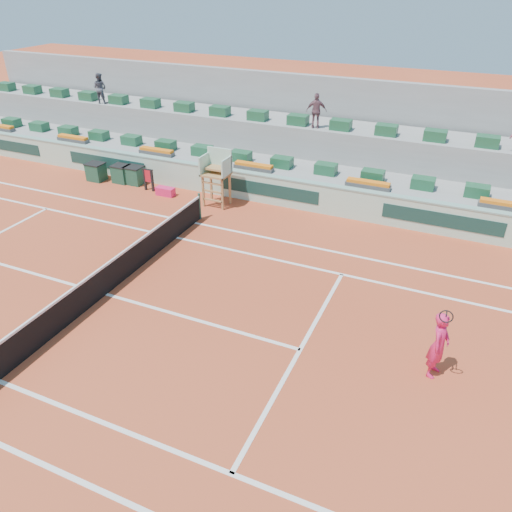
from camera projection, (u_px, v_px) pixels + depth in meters
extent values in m
plane|color=#AA3E21|center=(106.00, 294.00, 15.52)|extent=(90.00, 90.00, 0.00)
cube|color=#989795|center=(249.00, 167.00, 23.67)|extent=(36.00, 4.00, 1.20)
cube|color=#989795|center=(263.00, 143.00, 24.59)|extent=(36.00, 2.40, 2.60)
cube|color=#989795|center=(275.00, 117.00, 25.40)|extent=(36.00, 0.40, 4.40)
cube|color=#E81E5C|center=(165.00, 191.00, 22.17)|extent=(0.84, 0.37, 0.37)
imported|color=#4B4C57|center=(100.00, 88.00, 25.98)|extent=(0.82, 0.68, 1.53)
imported|color=#774F59|center=(316.00, 111.00, 21.89)|extent=(0.96, 0.60, 1.52)
cube|color=white|center=(195.00, 223.00, 19.85)|extent=(23.77, 0.12, 0.01)
cube|color=white|center=(176.00, 238.00, 18.77)|extent=(23.77, 0.12, 0.01)
cube|color=white|center=(300.00, 350.00, 13.26)|extent=(0.12, 8.23, 0.01)
cube|color=white|center=(106.00, 294.00, 15.51)|extent=(12.80, 0.12, 0.01)
cube|color=black|center=(104.00, 282.00, 15.29)|extent=(0.03, 11.87, 0.92)
cube|color=white|center=(101.00, 268.00, 15.04)|extent=(0.06, 11.87, 0.07)
cylinder|color=#204C3A|center=(200.00, 206.00, 19.93)|extent=(0.10, 0.10, 1.10)
cube|color=#A9D4BA|center=(228.00, 183.00, 21.93)|extent=(36.00, 0.30, 1.20)
cube|color=#7AA395|center=(228.00, 169.00, 21.62)|extent=(36.00, 0.34, 0.06)
cube|color=#143731|center=(7.00, 146.00, 26.35)|extent=(4.40, 0.02, 0.56)
cube|color=#143731|center=(107.00, 163.00, 24.07)|extent=(4.40, 0.02, 0.56)
cube|color=#143731|center=(269.00, 190.00, 21.08)|extent=(4.40, 0.02, 0.56)
cube|color=#143731|center=(442.00, 220.00, 18.62)|extent=(4.40, 0.02, 0.56)
cube|color=#9D6E3B|center=(203.00, 191.00, 20.91)|extent=(0.08, 0.08, 1.35)
cube|color=#9D6E3B|center=(222.00, 195.00, 20.59)|extent=(0.08, 0.08, 1.35)
cube|color=#9D6E3B|center=(211.00, 186.00, 21.46)|extent=(0.08, 0.08, 1.35)
cube|color=#9D6E3B|center=(230.00, 189.00, 21.14)|extent=(0.08, 0.08, 1.35)
cube|color=#9D6E3B|center=(216.00, 174.00, 20.67)|extent=(1.10, 0.90, 0.08)
cube|color=#A9D4BA|center=(220.00, 160.00, 20.71)|extent=(1.10, 0.08, 1.00)
cube|color=#A9D4BA|center=(205.00, 164.00, 20.67)|extent=(0.06, 0.90, 0.80)
cube|color=#A9D4BA|center=(227.00, 168.00, 20.30)|extent=(0.06, 0.90, 0.80)
cube|color=#9D6E3B|center=(217.00, 168.00, 20.63)|extent=(0.80, 0.60, 0.08)
cube|color=#9D6E3B|center=(213.00, 200.00, 20.91)|extent=(0.90, 0.08, 0.06)
cube|color=#9D6E3B|center=(213.00, 191.00, 20.71)|extent=(0.90, 0.08, 0.06)
cube|color=#9D6E3B|center=(212.00, 184.00, 20.54)|extent=(0.90, 0.08, 0.06)
cube|color=#1B5231|center=(12.00, 122.00, 27.47)|extent=(0.90, 0.60, 0.44)
cube|color=#1B5231|center=(39.00, 126.00, 26.77)|extent=(0.90, 0.60, 0.44)
cube|color=#1B5231|center=(68.00, 131.00, 26.07)|extent=(0.90, 0.60, 0.44)
cube|color=#1B5231|center=(99.00, 135.00, 25.36)|extent=(0.90, 0.60, 0.44)
cube|color=#1B5231|center=(131.00, 140.00, 24.66)|extent=(0.90, 0.60, 0.44)
cube|color=#1B5231|center=(166.00, 145.00, 23.96)|extent=(0.90, 0.60, 0.44)
cube|color=#1B5231|center=(202.00, 150.00, 23.25)|extent=(0.90, 0.60, 0.44)
cube|color=#1B5231|center=(241.00, 156.00, 22.55)|extent=(0.90, 0.60, 0.44)
cube|color=#1B5231|center=(282.00, 162.00, 21.85)|extent=(0.90, 0.60, 0.44)
cube|color=#1B5231|center=(326.00, 169.00, 21.14)|extent=(0.90, 0.60, 0.44)
cube|color=#1B5231|center=(373.00, 176.00, 20.44)|extent=(0.90, 0.60, 0.44)
cube|color=#1B5231|center=(423.00, 183.00, 19.74)|extent=(0.90, 0.60, 0.44)
cube|color=#1B5231|center=(477.00, 191.00, 19.03)|extent=(0.90, 0.60, 0.44)
cube|color=#1B5231|center=(6.00, 86.00, 28.98)|extent=(0.90, 0.60, 0.44)
cube|color=#1B5231|center=(32.00, 89.00, 28.27)|extent=(0.90, 0.60, 0.44)
cube|color=#1B5231|center=(60.00, 93.00, 27.57)|extent=(0.90, 0.60, 0.44)
cube|color=#1B5231|center=(88.00, 96.00, 26.87)|extent=(0.90, 0.60, 0.44)
cube|color=#1B5231|center=(119.00, 99.00, 26.16)|extent=(0.90, 0.60, 0.44)
cube|color=#1B5231|center=(150.00, 103.00, 25.46)|extent=(0.90, 0.60, 0.44)
cube|color=#1B5231|center=(184.00, 107.00, 24.76)|extent=(0.90, 0.60, 0.44)
cube|color=#1B5231|center=(220.00, 111.00, 24.05)|extent=(0.90, 0.60, 0.44)
cube|color=#1B5231|center=(258.00, 115.00, 23.35)|extent=(0.90, 0.60, 0.44)
cube|color=#1B5231|center=(298.00, 120.00, 22.65)|extent=(0.90, 0.60, 0.44)
cube|color=#1B5231|center=(341.00, 125.00, 21.94)|extent=(0.90, 0.60, 0.44)
cube|color=#1B5231|center=(386.00, 130.00, 21.24)|extent=(0.90, 0.60, 0.44)
cube|color=#1B5231|center=(435.00, 135.00, 20.54)|extent=(0.90, 0.60, 0.44)
cube|color=#1B5231|center=(487.00, 141.00, 19.83)|extent=(0.90, 0.60, 0.44)
cube|color=#474747|center=(1.00, 129.00, 26.91)|extent=(1.80, 0.36, 0.16)
cube|color=orange|center=(0.00, 126.00, 26.84)|extent=(1.70, 0.32, 0.12)
cube|color=#474747|center=(73.00, 140.00, 25.15)|extent=(1.80, 0.36, 0.16)
cube|color=orange|center=(73.00, 137.00, 25.08)|extent=(1.70, 0.32, 0.12)
cube|color=#474747|center=(157.00, 153.00, 23.39)|extent=(1.80, 0.36, 0.16)
cube|color=orange|center=(156.00, 150.00, 23.32)|extent=(1.70, 0.32, 0.12)
cube|color=#474747|center=(254.00, 168.00, 21.64)|extent=(1.80, 0.36, 0.16)
cube|color=orange|center=(254.00, 165.00, 21.57)|extent=(1.70, 0.32, 0.12)
cube|color=#474747|center=(368.00, 186.00, 19.88)|extent=(1.80, 0.36, 0.16)
cube|color=orange|center=(368.00, 182.00, 19.81)|extent=(1.70, 0.32, 0.12)
cube|color=#474747|center=(504.00, 207.00, 18.12)|extent=(1.80, 0.36, 0.16)
cube|color=orange|center=(505.00, 203.00, 18.05)|extent=(1.70, 0.32, 0.12)
cube|color=#174531|center=(135.00, 175.00, 23.28)|extent=(0.80, 0.68, 0.80)
cube|color=black|center=(133.00, 167.00, 23.07)|extent=(0.84, 0.73, 0.04)
cube|color=#174531|center=(121.00, 174.00, 23.43)|extent=(0.74, 0.63, 0.80)
cube|color=black|center=(120.00, 166.00, 23.22)|extent=(0.78, 0.67, 0.04)
cube|color=#174531|center=(96.00, 172.00, 23.66)|extent=(0.77, 0.66, 0.80)
cube|color=black|center=(95.00, 164.00, 23.45)|extent=(0.81, 0.70, 0.04)
cube|color=black|center=(145.00, 179.00, 22.57)|extent=(0.09, 0.09, 1.00)
cube|color=black|center=(152.00, 181.00, 22.43)|extent=(0.09, 0.09, 1.00)
cube|color=black|center=(147.00, 170.00, 22.25)|extent=(0.55, 0.07, 0.06)
cube|color=red|center=(148.00, 176.00, 22.38)|extent=(0.40, 0.04, 0.56)
imported|color=#E81E5C|center=(439.00, 345.00, 12.06)|extent=(0.57, 0.74, 1.81)
cylinder|color=black|center=(447.00, 314.00, 11.25)|extent=(0.03, 0.35, 0.09)
torus|color=black|center=(446.00, 316.00, 11.04)|extent=(0.31, 0.08, 0.31)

